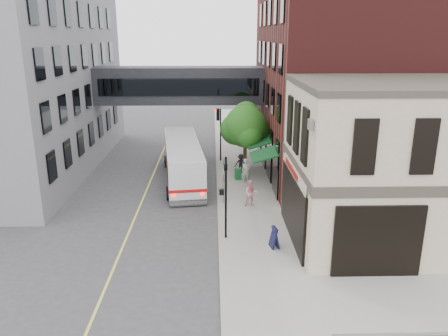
{
  "coord_description": "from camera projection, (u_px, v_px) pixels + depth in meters",
  "views": [
    {
      "loc": [
        -0.25,
        -19.31,
        10.6
      ],
      "look_at": [
        0.36,
        4.28,
        3.35
      ],
      "focal_mm": 35.0,
      "sensor_mm": 36.0,
      "label": 1
    }
  ],
  "objects": [
    {
      "name": "traffic_signal_near",
      "position": [
        225.0,
        188.0,
        22.62
      ],
      "size": [
        0.44,
        0.22,
        4.6
      ],
      "color": "black",
      "rests_on": "sidewalk_main"
    },
    {
      "name": "sidewalk_main",
      "position": [
        241.0,
        171.0,
        34.98
      ],
      "size": [
        4.0,
        60.0,
        0.15
      ],
      "primitive_type": "cube",
      "color": "gray",
      "rests_on": "ground"
    },
    {
      "name": "pedestrian_a",
      "position": [
        246.0,
        171.0,
        31.89
      ],
      "size": [
        0.71,
        0.53,
        1.79
      ],
      "primitive_type": "imported",
      "rotation": [
        0.0,
        0.0,
        0.16
      ],
      "color": "beige",
      "rests_on": "sidewalk_main"
    },
    {
      "name": "street_sign_pole",
      "position": [
        223.0,
        177.0,
        27.71
      ],
      "size": [
        0.08,
        0.75,
        3.0
      ],
      "color": "gray",
      "rests_on": "sidewalk_main"
    },
    {
      "name": "pedestrian_b",
      "position": [
        251.0,
        193.0,
        27.46
      ],
      "size": [
        0.84,
        0.66,
        1.72
      ],
      "primitive_type": "imported",
      "rotation": [
        0.0,
        0.0,
        0.01
      ],
      "color": "pink",
      "rests_on": "sidewalk_main"
    },
    {
      "name": "newspaper_box",
      "position": [
        238.0,
        174.0,
        32.69
      ],
      "size": [
        0.49,
        0.46,
        0.86
      ],
      "primitive_type": "cube",
      "rotation": [
        0.0,
        0.0,
        0.19
      ],
      "color": "#16612A",
      "rests_on": "sidewalk_main"
    },
    {
      "name": "traffic_signal_far",
      "position": [
        219.0,
        124.0,
        36.85
      ],
      "size": [
        0.53,
        0.28,
        4.5
      ],
      "color": "black",
      "rests_on": "sidewalk_main"
    },
    {
      "name": "opposite_building",
      "position": [
        0.0,
        82.0,
        34.39
      ],
      "size": [
        14.0,
        24.0,
        14.0
      ],
      "primitive_type": "cube",
      "color": "slate",
      "rests_on": "ground"
    },
    {
      "name": "street_tree",
      "position": [
        245.0,
        126.0,
        33.11
      ],
      "size": [
        3.8,
        3.2,
        5.6
      ],
      "color": "#382619",
      "rests_on": "sidewalk_main"
    },
    {
      "name": "ground",
      "position": [
        219.0,
        258.0,
        21.57
      ],
      "size": [
        120.0,
        120.0,
        0.0
      ],
      "primitive_type": "plane",
      "color": "#38383A",
      "rests_on": "ground"
    },
    {
      "name": "pedestrian_c",
      "position": [
        241.0,
        164.0,
        34.14
      ],
      "size": [
        1.0,
        0.59,
        1.52
      ],
      "primitive_type": "imported",
      "rotation": [
        0.0,
        0.0,
        0.03
      ],
      "color": "black",
      "rests_on": "sidewalk_main"
    },
    {
      "name": "corner_building",
      "position": [
        392.0,
        164.0,
        22.47
      ],
      "size": [
        10.19,
        8.12,
        8.45
      ],
      "color": "tan",
      "rests_on": "ground"
    },
    {
      "name": "lane_marking",
      "position": [
        147.0,
        190.0,
        31.01
      ],
      "size": [
        0.12,
        40.0,
        0.01
      ],
      "primitive_type": "cube",
      "color": "#D8CC4C",
      "rests_on": "ground"
    },
    {
      "name": "skyway_bridge",
      "position": [
        180.0,
        85.0,
        36.79
      ],
      "size": [
        14.0,
        3.18,
        3.0
      ],
      "color": "black",
      "rests_on": "ground"
    },
    {
      "name": "bus",
      "position": [
        183.0,
        159.0,
        32.62
      ],
      "size": [
        3.79,
        11.3,
        2.98
      ],
      "color": "silver",
      "rests_on": "ground"
    },
    {
      "name": "brick_building",
      "position": [
        343.0,
        83.0,
        34.1
      ],
      "size": [
        13.76,
        18.0,
        14.0
      ],
      "color": "#481716",
      "rests_on": "ground"
    },
    {
      "name": "sandwich_board",
      "position": [
        274.0,
        237.0,
        22.2
      ],
      "size": [
        0.51,
        0.68,
        1.1
      ],
      "primitive_type": "cube",
      "rotation": [
        0.0,
        0.0,
        0.2
      ],
      "color": "black",
      "rests_on": "sidewalk_main"
    }
  ]
}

